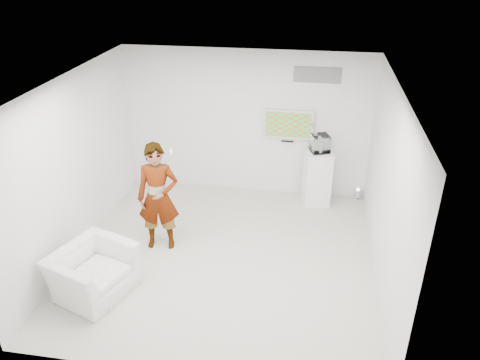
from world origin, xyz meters
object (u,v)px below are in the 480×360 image
(armchair, at_px, (93,272))
(floor_uplight, at_px, (357,194))
(person, at_px, (158,197))
(pedestal, at_px, (317,178))
(tv, at_px, (288,124))

(armchair, relative_size, floor_uplight, 4.21)
(person, relative_size, pedestal, 1.68)
(person, distance_m, pedestal, 3.32)
(tv, relative_size, floor_uplight, 3.73)
(person, relative_size, armchair, 1.71)
(person, xyz_separation_m, floor_uplight, (3.51, 2.19, -0.83))
(person, distance_m, floor_uplight, 4.22)
(tv, xyz_separation_m, armchair, (-2.64, -3.63, -1.18))
(pedestal, xyz_separation_m, floor_uplight, (0.86, 0.23, -0.44))
(floor_uplight, bearing_deg, armchair, -139.54)
(armchair, xyz_separation_m, pedestal, (3.29, 3.31, 0.21))
(pedestal, relative_size, floor_uplight, 4.27)
(tv, bearing_deg, person, -131.25)
(person, bearing_deg, floor_uplight, 22.20)
(tv, height_order, armchair, tv)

